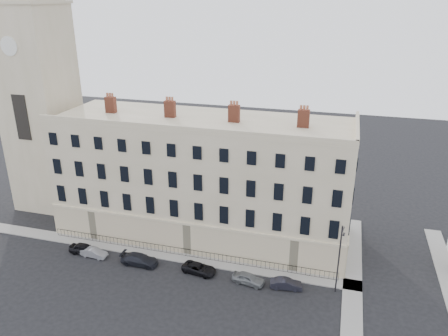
{
  "coord_description": "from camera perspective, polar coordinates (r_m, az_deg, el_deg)",
  "views": [
    {
      "loc": [
        10.39,
        -35.81,
        28.76
      ],
      "look_at": [
        -2.65,
        10.0,
        9.89
      ],
      "focal_mm": 35.0,
      "sensor_mm": 36.0,
      "label": 1
    }
  ],
  "objects": [
    {
      "name": "car_f",
      "position": [
        47.86,
        8.12,
        -14.76
      ],
      "size": [
        3.48,
        1.59,
        1.11
      ],
      "primitive_type": "imported",
      "rotation": [
        0.0,
        0.0,
        1.7
      ],
      "color": "black",
      "rests_on": "ground"
    },
    {
      "name": "pavement_east_return",
      "position": [
        52.44,
        16.46,
        -12.59
      ],
      "size": [
        2.0,
        24.0,
        0.12
      ],
      "primitive_type": "cube",
      "color": "gray",
      "rests_on": "ground"
    },
    {
      "name": "pavement_adjacent",
      "position": [
        55.51,
        27.04,
        -12.2
      ],
      "size": [
        2.0,
        20.0,
        0.12
      ],
      "primitive_type": "cube",
      "color": "gray",
      "rests_on": "ground"
    },
    {
      "name": "car_e",
      "position": [
        48.15,
        3.2,
        -14.22
      ],
      "size": [
        3.72,
        1.93,
        1.21
      ],
      "primitive_type": "imported",
      "rotation": [
        0.0,
        0.0,
        1.42
      ],
      "color": "slate",
      "rests_on": "ground"
    },
    {
      "name": "car_a",
      "position": [
        55.49,
        -17.78,
        -10.01
      ],
      "size": [
        3.68,
        1.5,
        1.25
      ],
      "primitive_type": "imported",
      "rotation": [
        0.0,
        0.0,
        1.58
      ],
      "color": "black",
      "rests_on": "ground"
    },
    {
      "name": "terrace",
      "position": [
        54.79,
        -2.78,
        -1.25
      ],
      "size": [
        36.22,
        12.22,
        17.0
      ],
      "color": "#C1B48F",
      "rests_on": "ground"
    },
    {
      "name": "car_b",
      "position": [
        54.58,
        -16.61,
        -10.55
      ],
      "size": [
        3.28,
        1.3,
        1.06
      ],
      "primitive_type": "imported",
      "rotation": [
        0.0,
        0.0,
        1.51
      ],
      "color": "gray",
      "rests_on": "ground"
    },
    {
      "name": "church_tower",
      "position": [
        64.92,
        -23.31,
        10.94
      ],
      "size": [
        8.0,
        8.13,
        44.0
      ],
      "color": "#C1B48F",
      "rests_on": "ground"
    },
    {
      "name": "ground",
      "position": [
        47.09,
        -0.24,
        -16.03
      ],
      "size": [
        160.0,
        160.0,
        0.0
      ],
      "primitive_type": "plane",
      "color": "black",
      "rests_on": "ground"
    },
    {
      "name": "car_d",
      "position": [
        49.77,
        -3.26,
        -12.97
      ],
      "size": [
        4.09,
        2.33,
        1.08
      ],
      "primitive_type": "imported",
      "rotation": [
        0.0,
        0.0,
        1.43
      ],
      "color": "black",
      "rests_on": "ground"
    },
    {
      "name": "streetlamp",
      "position": [
        46.19,
        14.82,
        -11.16
      ],
      "size": [
        0.37,
        1.68,
        7.78
      ],
      "rotation": [
        0.0,
        0.0,
        -0.13
      ],
      "color": "#2C2B30",
      "rests_on": "ground"
    },
    {
      "name": "pavement_terrace",
      "position": [
        53.9,
        -9.18,
        -10.88
      ],
      "size": [
        48.0,
        2.0,
        0.12
      ],
      "primitive_type": "cube",
      "color": "gray",
      "rests_on": "ground"
    },
    {
      "name": "car_c",
      "position": [
        51.91,
        -10.99,
        -11.65
      ],
      "size": [
        4.38,
        1.79,
        1.27
      ],
      "primitive_type": "imported",
      "rotation": [
        0.0,
        0.0,
        1.57
      ],
      "color": "black",
      "rests_on": "ground"
    },
    {
      "name": "railings",
      "position": [
        52.56,
        -4.99,
        -10.94
      ],
      "size": [
        35.0,
        0.04,
        0.96
      ],
      "color": "black",
      "rests_on": "ground"
    }
  ]
}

